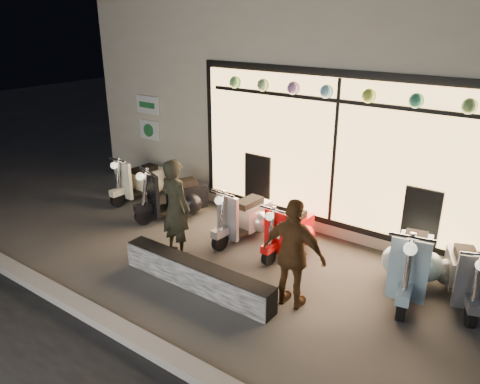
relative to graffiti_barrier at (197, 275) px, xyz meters
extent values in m
plane|color=#383533|center=(0.01, 0.65, -0.20)|extent=(40.00, 40.00, 0.00)
cube|color=slate|center=(0.01, -1.35, -0.14)|extent=(40.00, 0.25, 0.12)
cube|color=beige|center=(0.01, 5.65, 1.80)|extent=(10.00, 6.00, 4.00)
cube|color=black|center=(0.81, 2.63, 1.35)|extent=(5.45, 0.06, 2.65)
cube|color=#FFBF6B|center=(0.81, 2.59, 1.35)|extent=(5.20, 0.04, 2.40)
cube|color=black|center=(0.81, 2.55, 2.20)|extent=(4.90, 0.06, 0.06)
cube|color=white|center=(-3.59, 2.61, 1.65)|extent=(0.65, 0.04, 0.38)
cube|color=white|center=(-3.59, 2.61, 1.10)|extent=(0.55, 0.04, 0.42)
cube|color=black|center=(0.00, 0.00, 0.00)|extent=(2.54, 0.28, 0.40)
cylinder|color=black|center=(-0.44, 1.09, -0.04)|extent=(0.12, 0.33, 0.32)
cylinder|color=black|center=(-0.37, 2.02, -0.04)|extent=(0.14, 0.33, 0.32)
cube|color=#B6B5BA|center=(-0.42, 1.28, 0.33)|extent=(0.44, 0.10, 0.77)
cube|color=#B6B5BA|center=(-0.38, 1.93, 0.16)|extent=(0.44, 0.68, 0.43)
cube|color=black|center=(-0.38, 1.84, 0.42)|extent=(0.30, 0.54, 0.11)
sphere|color=#FFF2CC|center=(-0.44, 1.08, 0.69)|extent=(0.15, 0.15, 0.14)
cylinder|color=black|center=(0.48, 1.16, -0.05)|extent=(0.09, 0.30, 0.30)
cylinder|color=black|center=(0.50, 2.03, -0.05)|extent=(0.11, 0.30, 0.30)
cube|color=red|center=(0.48, 1.34, 0.29)|extent=(0.40, 0.07, 0.71)
cube|color=red|center=(0.50, 1.94, 0.13)|extent=(0.38, 0.62, 0.40)
cube|color=black|center=(0.49, 1.86, 0.37)|extent=(0.26, 0.49, 0.10)
sphere|color=#FFF2CC|center=(0.48, 1.15, 0.63)|extent=(0.13, 0.13, 0.13)
cylinder|color=black|center=(-2.21, 1.04, -0.03)|extent=(0.22, 0.35, 0.34)
cylinder|color=black|center=(-1.84, 1.97, -0.03)|extent=(0.24, 0.36, 0.34)
cube|color=black|center=(-2.13, 1.24, 0.36)|extent=(0.45, 0.24, 0.82)
cube|color=black|center=(-1.87, 1.87, 0.18)|extent=(0.65, 0.80, 0.46)
cube|color=black|center=(-1.91, 1.78, 0.46)|extent=(0.47, 0.62, 0.12)
sphere|color=#FFF2CC|center=(-2.22, 1.04, 0.75)|extent=(0.19, 0.19, 0.15)
cylinder|color=black|center=(-3.27, 1.32, -0.04)|extent=(0.11, 0.32, 0.32)
cylinder|color=black|center=(-3.22, 2.25, -0.04)|extent=(0.13, 0.32, 0.32)
cube|color=#EDE8C2|center=(-3.26, 1.52, 0.32)|extent=(0.43, 0.09, 0.76)
cube|color=#EDE8C2|center=(-3.23, 2.16, 0.15)|extent=(0.42, 0.67, 0.43)
cube|color=black|center=(-3.23, 2.07, 0.41)|extent=(0.28, 0.53, 0.11)
sphere|color=#FFF2CC|center=(-3.27, 1.31, 0.68)|extent=(0.15, 0.15, 0.14)
cylinder|color=black|center=(2.61, 0.98, -0.02)|extent=(0.17, 0.38, 0.37)
cylinder|color=black|center=(2.41, 2.04, -0.02)|extent=(0.20, 0.38, 0.37)
cube|color=#8AB1C3|center=(2.57, 1.20, 0.40)|extent=(0.50, 0.17, 0.88)
cube|color=#8AB1C3|center=(2.43, 1.93, 0.21)|extent=(0.59, 0.83, 0.50)
cube|color=black|center=(2.45, 1.82, 0.51)|extent=(0.41, 0.65, 0.13)
sphere|color=#FFF2CC|center=(2.61, 0.97, 0.82)|extent=(0.19, 0.19, 0.16)
cylinder|color=black|center=(3.36, 1.35, -0.04)|extent=(0.20, 0.33, 0.31)
cylinder|color=black|center=(3.03, 2.21, -0.04)|extent=(0.22, 0.33, 0.31)
cube|color=#55575C|center=(3.29, 1.53, 0.32)|extent=(0.42, 0.21, 0.76)
cube|color=#55575C|center=(3.06, 2.12, 0.15)|extent=(0.59, 0.74, 0.43)
cube|color=black|center=(3.09, 2.04, 0.41)|extent=(0.43, 0.58, 0.11)
imported|color=black|center=(-0.94, 0.60, 0.60)|extent=(0.61, 0.43, 1.61)
imported|color=brown|center=(1.31, 0.44, 0.56)|extent=(0.91, 0.41, 1.53)
camera|label=1|loc=(3.91, -4.31, 3.50)|focal=35.00mm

